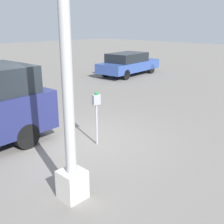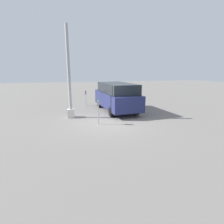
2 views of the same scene
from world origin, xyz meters
The scene contains 4 objects.
ground_plane centered at (0.00, 0.00, 0.00)m, with size 80.00×80.00×0.00m, color slate.
parking_meter_near centered at (-0.33, 0.66, 1.07)m, with size 0.22×0.15×1.45m.
lamp_post centered at (1.64, 2.10, 2.06)m, with size 0.44×0.44×5.64m.
car_distant centered at (-8.93, -5.67, 0.73)m, with size 4.65×2.16×1.39m.
Camera 1 is at (4.37, 5.76, 3.09)m, focal length 45.00 mm.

